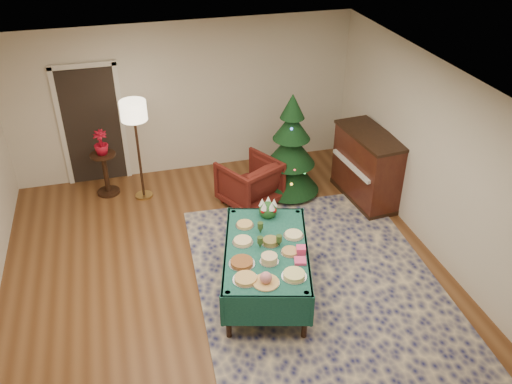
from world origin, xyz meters
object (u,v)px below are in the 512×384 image
object	(u,v)px
buffet_table	(266,257)
armchair	(249,180)
gift_box	(301,250)
floor_lamp	(134,117)
christmas_tree	(291,151)
potted_plant	(101,148)
side_table	(106,174)
piano	(367,167)

from	to	relation	value
buffet_table	armchair	world-z (taller)	armchair
gift_box	floor_lamp	xyz separation A→B (m)	(-1.73, 3.05, 0.70)
buffet_table	floor_lamp	size ratio (longest dim) A/B	1.19
armchair	floor_lamp	bearing A→B (deg)	-49.54
gift_box	christmas_tree	bearing A→B (deg)	74.32
potted_plant	armchair	bearing A→B (deg)	-22.61
side_table	piano	size ratio (longest dim) A/B	0.53
armchair	side_table	size ratio (longest dim) A/B	1.14
armchair	potted_plant	size ratio (longest dim) A/B	2.07
gift_box	side_table	size ratio (longest dim) A/B	0.15
floor_lamp	potted_plant	world-z (taller)	floor_lamp
side_table	potted_plant	size ratio (longest dim) A/B	1.81
christmas_tree	gift_box	bearing A→B (deg)	-105.68
buffet_table	potted_plant	size ratio (longest dim) A/B	4.94
armchair	piano	distance (m)	1.95
gift_box	christmas_tree	size ratio (longest dim) A/B	0.06
potted_plant	christmas_tree	world-z (taller)	christmas_tree
buffet_table	piano	distance (m)	2.90
christmas_tree	piano	world-z (taller)	christmas_tree
side_table	buffet_table	bearing A→B (deg)	-58.27
gift_box	potted_plant	world-z (taller)	potted_plant
armchair	christmas_tree	size ratio (longest dim) A/B	0.48
christmas_tree	armchair	bearing A→B (deg)	-171.11
armchair	floor_lamp	world-z (taller)	floor_lamp
potted_plant	floor_lamp	bearing A→B (deg)	-24.95
potted_plant	side_table	bearing A→B (deg)	0.00
side_table	christmas_tree	size ratio (longest dim) A/B	0.42
side_table	christmas_tree	xyz separation A→B (m)	(3.00, -0.83, 0.45)
buffet_table	floor_lamp	world-z (taller)	floor_lamp
floor_lamp	christmas_tree	distance (m)	2.57
potted_plant	piano	world-z (taller)	piano
side_table	piano	bearing A→B (deg)	-17.22
armchair	floor_lamp	xyz separation A→B (m)	(-1.69, 0.67, 1.03)
floor_lamp	buffet_table	bearing A→B (deg)	-64.68
buffet_table	floor_lamp	bearing A→B (deg)	115.32
floor_lamp	potted_plant	xyz separation A→B (m)	(-0.58, 0.27, -0.60)
buffet_table	piano	bearing A→B (deg)	38.65
buffet_table	piano	size ratio (longest dim) A/B	1.44
gift_box	side_table	distance (m)	4.06
potted_plant	piano	xyz separation A→B (m)	(4.18, -1.30, -0.29)
piano	floor_lamp	bearing A→B (deg)	164.09
gift_box	potted_plant	size ratio (longest dim) A/B	0.27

